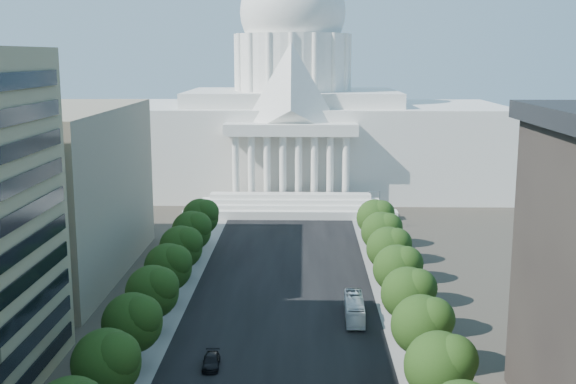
{
  "coord_description": "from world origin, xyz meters",
  "views": [
    {
      "loc": [
        3.41,
        -24.91,
        39.04
      ],
      "look_at": [
        0.86,
        87.58,
        17.64
      ],
      "focal_mm": 45.0,
      "sensor_mm": 36.0,
      "label": 1
    }
  ],
  "objects": [
    {
      "name": "road_asphalt",
      "position": [
        0.0,
        90.0,
        0.0
      ],
      "size": [
        30.0,
        260.0,
        0.01
      ],
      "primitive_type": "cube",
      "color": "black",
      "rests_on": "ground"
    },
    {
      "name": "sidewalk_left",
      "position": [
        -19.0,
        90.0,
        0.0
      ],
      "size": [
        8.0,
        260.0,
        0.02
      ],
      "primitive_type": "cube",
      "color": "gray",
      "rests_on": "ground"
    },
    {
      "name": "sidewalk_right",
      "position": [
        19.0,
        90.0,
        0.0
      ],
      "size": [
        8.0,
        260.0,
        0.02
      ],
      "primitive_type": "cube",
      "color": "gray",
      "rests_on": "ground"
    },
    {
      "name": "capitol",
      "position": [
        0.0,
        184.89,
        20.01
      ],
      "size": [
        120.0,
        56.0,
        73.0
      ],
      "color": "white",
      "rests_on": "ground"
    },
    {
      "name": "office_block_left_far",
      "position": [
        -48.0,
        100.0,
        15.0
      ],
      "size": [
        38.0,
        52.0,
        30.0
      ],
      "primitive_type": "cube",
      "color": "gray",
      "rests_on": "ground"
    },
    {
      "name": "tree_l_d",
      "position": [
        -17.66,
        47.81,
        6.45
      ],
      "size": [
        7.79,
        7.6,
        9.97
      ],
      "color": "#33261C",
      "rests_on": "ground"
    },
    {
      "name": "tree_l_e",
      "position": [
        -17.66,
        59.81,
        6.45
      ],
      "size": [
        7.79,
        7.6,
        9.97
      ],
      "color": "#33261C",
      "rests_on": "ground"
    },
    {
      "name": "tree_l_f",
      "position": [
        -17.66,
        71.81,
        6.45
      ],
      "size": [
        7.79,
        7.6,
        9.97
      ],
      "color": "#33261C",
      "rests_on": "ground"
    },
    {
      "name": "tree_l_g",
      "position": [
        -17.66,
        83.81,
        6.45
      ],
      "size": [
        7.79,
        7.6,
        9.97
      ],
      "color": "#33261C",
      "rests_on": "ground"
    },
    {
      "name": "tree_l_h",
      "position": [
        -17.66,
        95.81,
        6.45
      ],
      "size": [
        7.79,
        7.6,
        9.97
      ],
      "color": "#33261C",
      "rests_on": "ground"
    },
    {
      "name": "tree_l_i",
      "position": [
        -17.66,
        107.81,
        6.45
      ],
      "size": [
        7.79,
        7.6,
        9.97
      ],
      "color": "#33261C",
      "rests_on": "ground"
    },
    {
      "name": "tree_l_j",
      "position": [
        -17.66,
        119.81,
        6.45
      ],
      "size": [
        7.79,
        7.6,
        9.97
      ],
      "color": "#33261C",
      "rests_on": "ground"
    },
    {
      "name": "tree_r_d",
      "position": [
        18.34,
        47.81,
        6.45
      ],
      "size": [
        7.79,
        7.6,
        9.97
      ],
      "color": "#33261C",
      "rests_on": "ground"
    },
    {
      "name": "tree_r_e",
      "position": [
        18.34,
        59.81,
        6.45
      ],
      "size": [
        7.79,
        7.6,
        9.97
      ],
      "color": "#33261C",
      "rests_on": "ground"
    },
    {
      "name": "tree_r_f",
      "position": [
        18.34,
        71.81,
        6.45
      ],
      "size": [
        7.79,
        7.6,
        9.97
      ],
      "color": "#33261C",
      "rests_on": "ground"
    },
    {
      "name": "tree_r_g",
      "position": [
        18.34,
        83.81,
        6.45
      ],
      "size": [
        7.79,
        7.6,
        9.97
      ],
      "color": "#33261C",
      "rests_on": "ground"
    },
    {
      "name": "tree_r_h",
      "position": [
        18.34,
        95.81,
        6.45
      ],
      "size": [
        7.79,
        7.6,
        9.97
      ],
      "color": "#33261C",
      "rests_on": "ground"
    },
    {
      "name": "tree_r_i",
      "position": [
        18.34,
        107.81,
        6.45
      ],
      "size": [
        7.79,
        7.6,
        9.97
      ],
      "color": "#33261C",
      "rests_on": "ground"
    },
    {
      "name": "tree_r_j",
      "position": [
        18.34,
        119.81,
        6.45
      ],
      "size": [
        7.79,
        7.6,
        9.97
      ],
      "color": "#33261C",
      "rests_on": "ground"
    },
    {
      "name": "streetlight_c",
      "position": [
        19.9,
        60.0,
        5.82
      ],
      "size": [
        2.61,
        0.44,
        9.0
      ],
      "color": "gray",
      "rests_on": "ground"
    },
    {
      "name": "streetlight_d",
      "position": [
        19.9,
        85.0,
        5.82
      ],
      "size": [
        2.61,
        0.44,
        9.0
      ],
      "color": "gray",
      "rests_on": "ground"
    },
    {
      "name": "streetlight_e",
      "position": [
        19.9,
        110.0,
        5.82
      ],
      "size": [
        2.61,
        0.44,
        9.0
      ],
      "color": "gray",
      "rests_on": "ground"
    },
    {
      "name": "streetlight_f",
      "position": [
        19.9,
        135.0,
        5.82
      ],
      "size": [
        2.61,
        0.44,
        9.0
      ],
      "color": "gray",
      "rests_on": "ground"
    },
    {
      "name": "car_dark_b",
      "position": [
        -8.3,
        60.77,
        0.75
      ],
      "size": [
        2.32,
        5.26,
        1.5
      ],
      "primitive_type": "imported",
      "rotation": [
        0.0,
        0.0,
        0.04
      ],
      "color": "black",
      "rests_on": "ground"
    },
    {
      "name": "city_bus",
      "position": [
        11.05,
        78.38,
        1.6
      ],
      "size": [
        2.96,
        11.57,
        3.21
      ],
      "primitive_type": "imported",
      "rotation": [
        0.0,
        0.0,
        -0.02
      ],
      "color": "white",
      "rests_on": "ground"
    }
  ]
}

